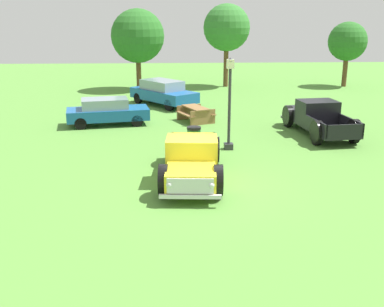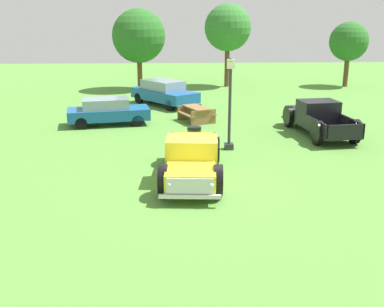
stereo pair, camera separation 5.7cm
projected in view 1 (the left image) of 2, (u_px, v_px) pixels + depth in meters
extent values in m
plane|color=#548C38|center=(200.00, 186.00, 15.39)|extent=(80.00, 80.00, 0.00)
cube|color=yellow|center=(191.00, 177.00, 14.30)|extent=(1.62, 1.60, 0.55)
cube|color=silver|center=(190.00, 186.00, 13.56)|extent=(1.36, 0.16, 0.46)
sphere|color=silver|center=(211.00, 185.00, 13.56)|extent=(0.20, 0.20, 0.20)
sphere|color=silver|center=(169.00, 185.00, 13.59)|extent=(0.20, 0.20, 0.20)
cube|color=yellow|center=(192.00, 155.00, 15.55)|extent=(1.75, 1.41, 1.15)
cube|color=#8C9EA8|center=(191.00, 152.00, 14.90)|extent=(1.44, 0.14, 0.50)
cube|color=yellow|center=(193.00, 155.00, 17.32)|extent=(1.81, 2.21, 0.10)
cube|color=yellow|center=(214.00, 147.00, 17.22)|extent=(0.23, 2.09, 0.55)
cube|color=yellow|center=(171.00, 146.00, 17.25)|extent=(0.23, 2.09, 0.55)
cube|color=yellow|center=(193.00, 139.00, 18.20)|extent=(1.67, 0.20, 0.55)
cylinder|color=black|center=(218.00, 186.00, 14.36)|extent=(0.27, 0.77, 0.76)
cylinder|color=#B7B7BC|center=(219.00, 186.00, 14.36)|extent=(0.26, 0.32, 0.30)
cylinder|color=black|center=(218.00, 180.00, 14.31)|extent=(0.35, 0.97, 0.96)
cylinder|color=black|center=(164.00, 185.00, 14.39)|extent=(0.27, 0.77, 0.76)
cylinder|color=#B7B7BC|center=(163.00, 185.00, 14.39)|extent=(0.26, 0.32, 0.30)
cylinder|color=black|center=(163.00, 180.00, 14.34)|extent=(0.35, 0.97, 0.96)
cylinder|color=black|center=(215.00, 154.00, 17.56)|extent=(0.27, 0.77, 0.76)
cylinder|color=#B7B7BC|center=(216.00, 154.00, 17.56)|extent=(0.26, 0.32, 0.30)
cylinder|color=black|center=(215.00, 149.00, 17.51)|extent=(0.35, 0.97, 0.96)
cylinder|color=black|center=(171.00, 154.00, 17.59)|extent=(0.27, 0.77, 0.76)
cylinder|color=#B7B7BC|center=(170.00, 154.00, 17.59)|extent=(0.26, 0.32, 0.30)
cylinder|color=black|center=(171.00, 149.00, 17.54)|extent=(0.35, 0.97, 0.96)
cube|color=silver|center=(190.00, 197.00, 13.61)|extent=(1.82, 0.23, 0.12)
cube|color=black|center=(305.00, 113.00, 23.39)|extent=(1.72, 1.70, 0.56)
cube|color=silver|center=(299.00, 110.00, 24.13)|extent=(1.39, 0.23, 0.47)
sphere|color=silver|center=(287.00, 110.00, 24.01)|extent=(0.20, 0.20, 0.20)
sphere|color=silver|center=(310.00, 109.00, 24.21)|extent=(0.20, 0.20, 0.20)
cube|color=black|center=(317.00, 113.00, 21.96)|extent=(1.85, 1.52, 1.17)
cube|color=#8C9EA8|center=(312.00, 105.00, 22.47)|extent=(1.46, 0.22, 0.51)
cube|color=black|center=(333.00, 133.00, 20.48)|extent=(1.94, 2.33, 0.10)
cube|color=black|center=(316.00, 126.00, 20.25)|extent=(0.34, 2.13, 0.56)
cube|color=black|center=(351.00, 125.00, 20.52)|extent=(0.34, 2.13, 0.56)
cube|color=black|center=(345.00, 131.00, 19.42)|extent=(1.70, 0.28, 0.56)
cylinder|color=black|center=(288.00, 119.00, 23.34)|extent=(0.31, 0.79, 0.77)
cylinder|color=#B7B7BC|center=(288.00, 119.00, 23.33)|extent=(0.28, 0.34, 0.31)
cylinder|color=black|center=(288.00, 115.00, 23.28)|extent=(0.40, 1.00, 0.98)
cylinder|color=black|center=(320.00, 118.00, 23.61)|extent=(0.31, 0.79, 0.77)
cylinder|color=#B7B7BC|center=(321.00, 118.00, 23.61)|extent=(0.28, 0.34, 0.31)
cylinder|color=black|center=(321.00, 114.00, 23.56)|extent=(0.40, 1.00, 0.98)
cylinder|color=black|center=(317.00, 136.00, 20.12)|extent=(0.31, 0.79, 0.77)
cylinder|color=#B7B7BC|center=(317.00, 136.00, 20.11)|extent=(0.28, 0.34, 0.31)
cylinder|color=black|center=(317.00, 132.00, 20.06)|extent=(0.40, 1.00, 0.98)
cylinder|color=black|center=(354.00, 135.00, 20.39)|extent=(0.31, 0.79, 0.77)
cylinder|color=#B7B7BC|center=(354.00, 135.00, 20.39)|extent=(0.28, 0.34, 0.31)
cylinder|color=black|center=(354.00, 130.00, 20.34)|extent=(0.40, 1.00, 0.98)
cube|color=silver|center=(298.00, 116.00, 24.26)|extent=(1.85, 0.32, 0.12)
cube|color=#195699|center=(108.00, 114.00, 23.73)|extent=(4.27, 2.34, 0.55)
cube|color=#7F939E|center=(105.00, 104.00, 23.55)|extent=(2.47, 1.77, 0.51)
cylinder|color=black|center=(134.00, 115.00, 24.79)|extent=(0.61, 0.28, 0.59)
cylinder|color=black|center=(137.00, 121.00, 23.42)|extent=(0.61, 0.28, 0.59)
cylinder|color=black|center=(80.00, 117.00, 24.20)|extent=(0.61, 0.28, 0.59)
cylinder|color=black|center=(81.00, 124.00, 22.83)|extent=(0.61, 0.28, 0.59)
cube|color=#195699|center=(164.00, 95.00, 28.79)|extent=(4.31, 4.74, 0.62)
cube|color=#7F939E|center=(162.00, 85.00, 28.73)|extent=(2.82, 2.98, 0.57)
cylinder|color=black|center=(191.00, 102.00, 28.29)|extent=(0.58, 0.65, 0.66)
cylinder|color=black|center=(169.00, 105.00, 27.24)|extent=(0.58, 0.65, 0.66)
cylinder|color=black|center=(159.00, 95.00, 30.52)|extent=(0.58, 0.65, 0.66)
cylinder|color=black|center=(138.00, 98.00, 29.47)|extent=(0.58, 0.65, 0.66)
cube|color=#2D2D33|center=(228.00, 146.00, 19.58)|extent=(0.36, 0.36, 0.25)
cylinder|color=#2D2D33|center=(229.00, 107.00, 19.10)|extent=(0.12, 0.12, 3.09)
cube|color=#F2EACC|center=(230.00, 64.00, 18.61)|extent=(0.28, 0.28, 0.36)
cone|color=#2D2D33|center=(230.00, 59.00, 18.56)|extent=(0.32, 0.32, 0.14)
cube|color=olive|center=(196.00, 107.00, 24.40)|extent=(1.45, 1.97, 0.06)
cube|color=olive|center=(206.00, 112.00, 24.74)|extent=(0.98, 1.76, 0.05)
cube|color=olive|center=(185.00, 114.00, 24.23)|extent=(0.98, 1.76, 0.05)
cube|color=olive|center=(203.00, 117.00, 23.82)|extent=(1.32, 0.63, 0.75)
cube|color=olive|center=(189.00, 112.00, 25.19)|extent=(1.32, 0.63, 0.75)
cylinder|color=#2D6B2D|center=(194.00, 139.00, 19.50)|extent=(0.56, 0.56, 0.85)
cylinder|color=black|center=(194.00, 128.00, 19.36)|extent=(0.59, 0.59, 0.10)
cylinder|color=brown|center=(345.00, 71.00, 36.18)|extent=(0.36, 0.36, 2.31)
sphere|color=#286623|center=(348.00, 41.00, 35.53)|extent=(2.92, 2.92, 2.92)
cylinder|color=brown|center=(139.00, 73.00, 34.53)|extent=(0.36, 0.36, 2.44)
sphere|color=#286623|center=(138.00, 36.00, 33.77)|extent=(3.84, 3.84, 3.84)
cylinder|color=brown|center=(226.00, 66.00, 36.02)|extent=(0.36, 0.36, 3.11)
sphere|color=#33752D|center=(227.00, 27.00, 35.20)|extent=(3.50, 3.50, 3.50)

